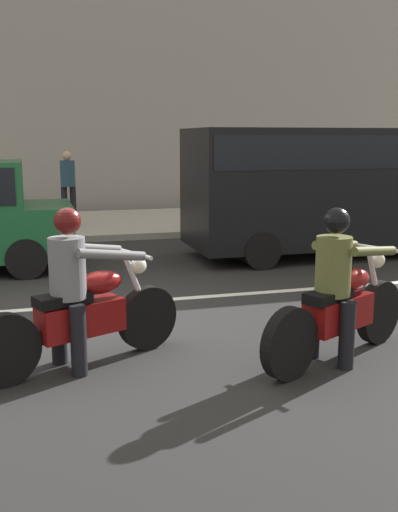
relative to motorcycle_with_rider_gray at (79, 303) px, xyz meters
name	(u,v)px	position (x,y,z in m)	size (l,w,h in m)	color
ground_plane	(72,328)	(-0.01, 1.23, -0.63)	(80.00, 80.00, 0.00)	#252525
sidewalk_slab	(48,226)	(-0.01, 9.23, -0.56)	(40.00, 4.40, 0.14)	#A8A399
lane_marking_stripe	(31,309)	(-0.46, 2.13, -0.63)	(18.00, 0.14, 0.01)	silver
motorcycle_with_rider_gray	(79,303)	(0.00, 0.00, 0.00)	(2.06, 1.06, 1.55)	black
motorcycle_with_rider_olive	(338,298)	(2.45, -0.51, -0.01)	(2.00, 1.11, 1.53)	black
parked_van_black	(323,183)	(4.82, 4.47, 0.72)	(4.96, 1.96, 2.33)	black
pedestrian_bystander	(68,182)	(0.47, 8.66, 0.52)	(0.34, 0.34, 1.72)	black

